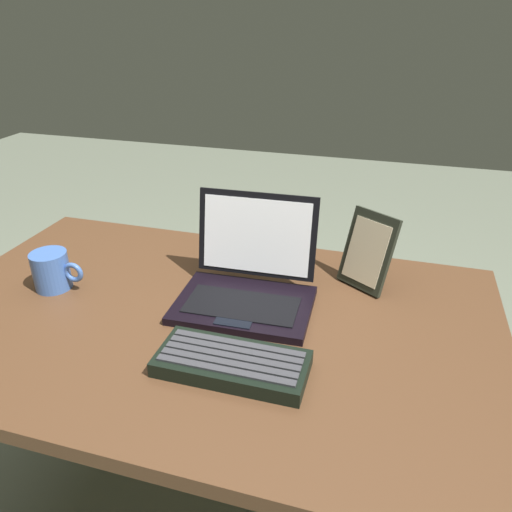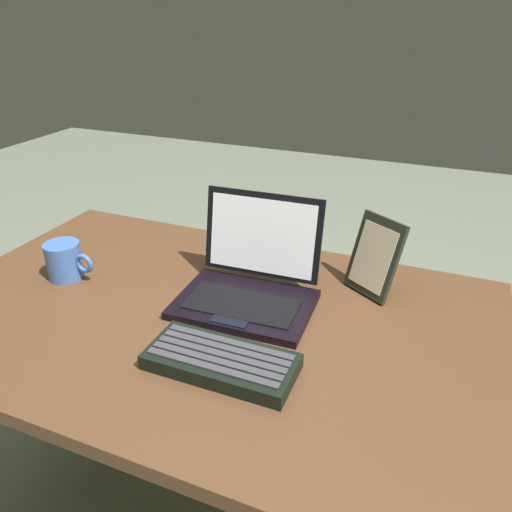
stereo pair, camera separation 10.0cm
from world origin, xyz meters
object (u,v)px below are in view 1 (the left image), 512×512
(coffee_mug, at_px, (52,271))
(photo_frame, at_px, (368,252))
(external_keyboard, at_px, (232,363))
(laptop_front, at_px, (248,284))

(coffee_mug, bearing_deg, photo_frame, 17.11)
(external_keyboard, distance_m, photo_frame, 0.46)
(external_keyboard, relative_size, photo_frame, 1.54)
(laptop_front, xyz_separation_m, external_keyboard, (0.04, -0.25, -0.03))
(laptop_front, bearing_deg, coffee_mug, -170.87)
(photo_frame, bearing_deg, laptop_front, -149.96)
(external_keyboard, height_order, coffee_mug, coffee_mug)
(laptop_front, distance_m, photo_frame, 0.31)
(laptop_front, distance_m, external_keyboard, 0.25)
(external_keyboard, bearing_deg, laptop_front, 100.27)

